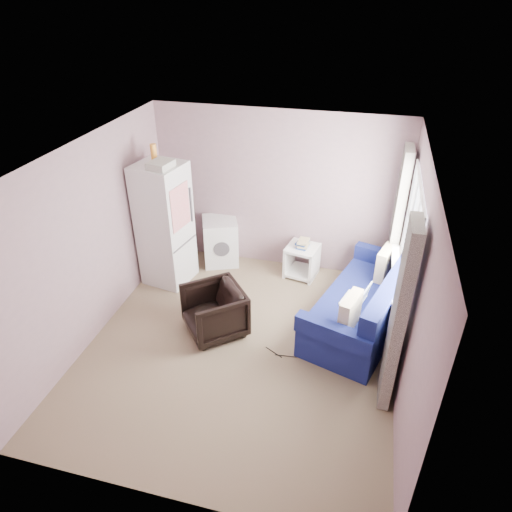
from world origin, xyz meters
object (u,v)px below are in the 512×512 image
Objects in this scene: fridge at (165,224)px; side_table at (302,259)px; armchair at (214,309)px; sofa at (366,306)px; washing_machine at (220,240)px.

side_table is at bearing 26.92° from fridge.
armchair is 0.32× the size of sofa.
sofa is (2.38, -1.12, -0.06)m from washing_machine.
fridge is at bearing -171.19° from sofa.
sofa is at bearing -46.90° from washing_machine.
washing_machine is (0.62, 0.67, -0.55)m from fridge.
washing_machine is at bearing 57.63° from fridge.
washing_machine is 1.36m from side_table.
fridge is (-1.09, 1.03, 0.58)m from armchair.
sofa reaches higher than washing_machine.
fridge is 1.06m from washing_machine.
washing_machine reaches higher than armchair.
side_table is 1.46m from sofa.
washing_machine is (-0.47, 1.71, 0.03)m from armchair.
fridge is 2.78× the size of washing_machine.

